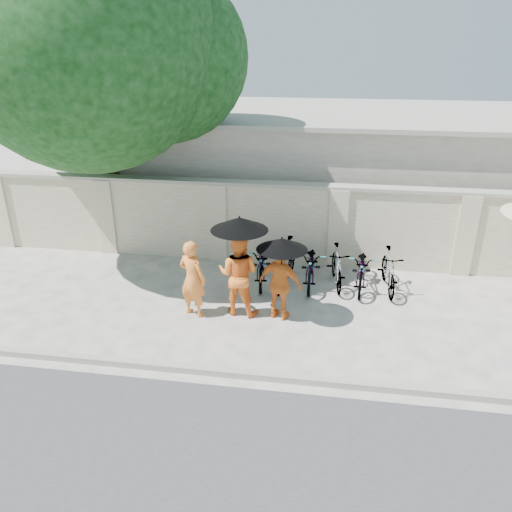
# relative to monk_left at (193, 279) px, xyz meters

# --- Properties ---
(ground) EXTENTS (80.00, 80.00, 0.00)m
(ground) POSITION_rel_monk_left_xyz_m (0.90, -0.23, -0.83)
(ground) COLOR beige
(kerb) EXTENTS (40.00, 0.16, 0.12)m
(kerb) POSITION_rel_monk_left_xyz_m (0.90, -1.93, -0.77)
(kerb) COLOR #999888
(kerb) RESTS_ON ground
(compound_wall) EXTENTS (20.00, 0.30, 2.00)m
(compound_wall) POSITION_rel_monk_left_xyz_m (1.90, 2.97, 0.17)
(compound_wall) COLOR beige
(compound_wall) RESTS_ON ground
(building_behind) EXTENTS (14.00, 6.00, 3.20)m
(building_behind) POSITION_rel_monk_left_xyz_m (2.90, 6.77, 0.77)
(building_behind) COLOR beige
(building_behind) RESTS_ON ground
(shade_tree) EXTENTS (6.70, 6.20, 8.20)m
(shade_tree) POSITION_rel_monk_left_xyz_m (-2.76, 2.74, 4.27)
(shade_tree) COLOR #402C1A
(shade_tree) RESTS_ON ground
(monk_left) EXTENTS (0.71, 0.59, 1.65)m
(monk_left) POSITION_rel_monk_left_xyz_m (0.00, 0.00, 0.00)
(monk_left) COLOR orange
(monk_left) RESTS_ON ground
(monk_center) EXTENTS (0.96, 0.79, 1.78)m
(monk_center) POSITION_rel_monk_left_xyz_m (0.91, 0.23, 0.06)
(monk_center) COLOR orange
(monk_center) RESTS_ON ground
(parasol_center) EXTENTS (1.14, 1.14, 1.14)m
(parasol_center) POSITION_rel_monk_left_xyz_m (0.96, 0.15, 1.19)
(parasol_center) COLOR black
(parasol_center) RESTS_ON ground
(monk_right) EXTENTS (1.00, 0.66, 1.57)m
(monk_right) POSITION_rel_monk_left_xyz_m (1.79, 0.12, -0.04)
(monk_right) COLOR orange
(monk_right) RESTS_ON ground
(parasol_right) EXTENTS (1.01, 1.01, 0.91)m
(parasol_right) POSITION_rel_monk_left_xyz_m (1.81, 0.04, 0.86)
(parasol_right) COLOR black
(parasol_right) RESTS_ON ground
(bike_0) EXTENTS (0.85, 1.88, 0.95)m
(bike_0) POSITION_rel_monk_left_xyz_m (1.18, 1.74, -0.35)
(bike_0) COLOR #A0A0A8
(bike_0) RESTS_ON ground
(bike_1) EXTENTS (0.76, 1.88, 1.10)m
(bike_1) POSITION_rel_monk_left_xyz_m (1.76, 1.66, -0.28)
(bike_1) COLOR #A0A0A8
(bike_1) RESTS_ON ground
(bike_2) EXTENTS (0.63, 1.80, 0.95)m
(bike_2) POSITION_rel_monk_left_xyz_m (2.34, 1.77, -0.35)
(bike_2) COLOR #A0A0A8
(bike_2) RESTS_ON ground
(bike_3) EXTENTS (0.63, 1.62, 0.95)m
(bike_3) POSITION_rel_monk_left_xyz_m (2.92, 1.80, -0.35)
(bike_3) COLOR #A0A0A8
(bike_3) RESTS_ON ground
(bike_4) EXTENTS (0.76, 1.82, 0.93)m
(bike_4) POSITION_rel_monk_left_xyz_m (3.50, 1.77, -0.36)
(bike_4) COLOR #A0A0A8
(bike_4) RESTS_ON ground
(bike_5) EXTENTS (0.56, 1.64, 0.97)m
(bike_5) POSITION_rel_monk_left_xyz_m (4.08, 1.74, -0.34)
(bike_5) COLOR #A0A0A8
(bike_5) RESTS_ON ground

